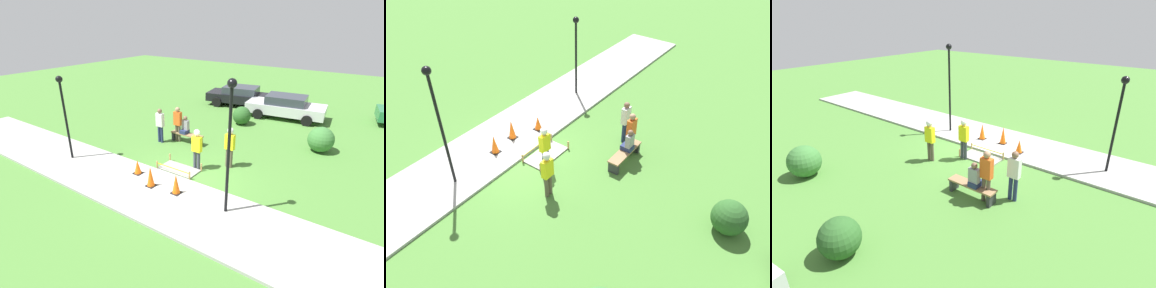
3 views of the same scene
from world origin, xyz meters
The scene contains 16 objects.
ground_plane centered at (0.00, 0.00, 0.00)m, with size 60.00×60.00×0.00m, color #477A33.
sidewalk centered at (0.00, -1.51, 0.05)m, with size 28.00×3.02×0.10m.
wet_concrete_patch centered at (-0.75, 0.57, 0.04)m, with size 1.73×0.92×0.36m.
traffic_cone_near_patch centered at (-1.84, -0.76, 0.39)m, with size 0.34×0.34×0.60m.
traffic_cone_far_patch centered at (-0.75, -1.20, 0.51)m, with size 0.34×0.34×0.82m.
traffic_cone_sidewalk_edge centered at (0.34, -1.06, 0.48)m, with size 0.34×0.34×0.77m.
park_bench centered at (-2.21, 3.20, 0.35)m, with size 1.77×0.44×0.49m.
person_seated_on_bench centered at (-2.35, 3.25, 0.84)m, with size 0.36×0.44×0.89m.
worker_supervisor centered at (-0.18, 1.06, 1.08)m, with size 0.40×0.26×1.80m.
worker_assistant centered at (0.84, 2.03, 1.08)m, with size 0.40×0.26×1.80m.
bystander_in_orange_shirt centered at (-2.72, 3.12, 1.05)m, with size 0.40×0.24×1.83m.
bystander_in_gray_shirt centered at (-3.38, 2.50, 1.02)m, with size 0.40×0.23×1.78m.
lamppost_near centered at (2.33, -1.00, 2.91)m, with size 0.28×0.28×4.35m.
lamppost_far centered at (-5.35, -1.37, 2.53)m, with size 0.28×0.28×3.68m.
shrub_rounded_near centered at (-1.18, 7.40, 0.54)m, with size 1.08×1.08×1.08m.
shrub_rounded_mid centered at (3.67, 5.94, 0.61)m, with size 1.22×1.22×1.22m.
Camera 3 is at (-7.34, 10.16, 5.72)m, focal length 28.00 mm.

